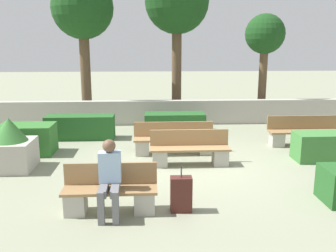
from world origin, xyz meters
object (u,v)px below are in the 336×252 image
(bench_left_side, at_px, (190,152))
(tree_center_left, at_px, (177,4))
(bench_right_side, at_px, (174,142))
(bench_back, at_px, (304,134))
(person_seated_man, at_px, (109,175))
(planter_corner_left, at_px, (11,146))
(tree_leftmost, at_px, (83,11))
(tree_center_right, at_px, (265,38))
(bench_front, at_px, (110,195))
(suitcase, at_px, (181,194))

(bench_left_side, distance_m, tree_center_left, 7.54)
(bench_right_side, bearing_deg, bench_back, 10.77)
(person_seated_man, height_order, tree_center_left, tree_center_left)
(bench_back, xyz_separation_m, planter_corner_left, (-7.79, -1.71, 0.23))
(tree_leftmost, bearing_deg, tree_center_right, -4.09)
(bench_front, bearing_deg, person_seated_man, -84.45)
(bench_back, distance_m, tree_center_left, 7.10)
(bench_right_side, bearing_deg, suitcase, -90.86)
(tree_center_right, bearing_deg, bench_left_side, -121.94)
(planter_corner_left, distance_m, tree_center_right, 9.83)
(bench_back, relative_size, tree_leftmost, 0.39)
(bench_front, height_order, tree_center_right, tree_center_right)
(bench_left_side, distance_m, tree_center_right, 7.03)
(suitcase, xyz_separation_m, tree_center_left, (0.60, 8.92, 4.09))
(bench_front, xyz_separation_m, person_seated_man, (0.01, -0.13, 0.43))
(bench_front, bearing_deg, bench_back, 38.31)
(bench_left_side, height_order, tree_center_left, tree_center_left)
(bench_front, relative_size, person_seated_man, 1.25)
(person_seated_man, height_order, tree_center_right, tree_center_right)
(person_seated_man, bearing_deg, tree_leftmost, 101.33)
(bench_front, xyz_separation_m, bench_left_side, (1.71, 2.53, 0.01))
(person_seated_man, bearing_deg, planter_corner_left, 135.14)
(tree_center_left, bearing_deg, tree_center_right, -14.71)
(bench_left_side, height_order, tree_leftmost, tree_leftmost)
(bench_left_side, distance_m, bench_right_side, 1.01)
(planter_corner_left, distance_m, suitcase, 4.56)
(person_seated_man, relative_size, planter_corner_left, 1.07)
(bench_back, distance_m, tree_center_right, 4.77)
(tree_center_right, bearing_deg, planter_corner_left, -143.99)
(bench_front, distance_m, tree_center_left, 9.94)
(suitcase, bearing_deg, planter_corner_left, 147.01)
(bench_right_side, relative_size, tree_center_left, 0.38)
(bench_left_side, xyz_separation_m, person_seated_man, (-1.69, -2.66, 0.41))
(bench_front, bearing_deg, bench_right_side, 68.38)
(bench_left_side, height_order, planter_corner_left, planter_corner_left)
(tree_center_left, bearing_deg, suitcase, -93.83)
(suitcase, xyz_separation_m, tree_center_right, (3.86, 8.06, 2.80))
(bench_right_side, height_order, person_seated_man, person_seated_man)
(tree_leftmost, distance_m, tree_center_right, 6.92)
(bench_right_side, bearing_deg, person_seated_man, -109.60)
(bench_left_side, relative_size, tree_leftmost, 0.36)
(bench_right_side, distance_m, person_seated_man, 3.88)
(bench_back, distance_m, planter_corner_left, 7.98)
(bench_right_side, relative_size, bench_back, 1.04)
(bench_front, bearing_deg, tree_center_left, 78.18)
(bench_front, relative_size, tree_center_left, 0.29)
(person_seated_man, xyz_separation_m, tree_center_right, (5.11, 8.14, 2.38))
(bench_front, height_order, bench_back, same)
(bench_front, xyz_separation_m, tree_center_right, (5.12, 8.01, 2.81))
(suitcase, bearing_deg, bench_back, 46.48)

